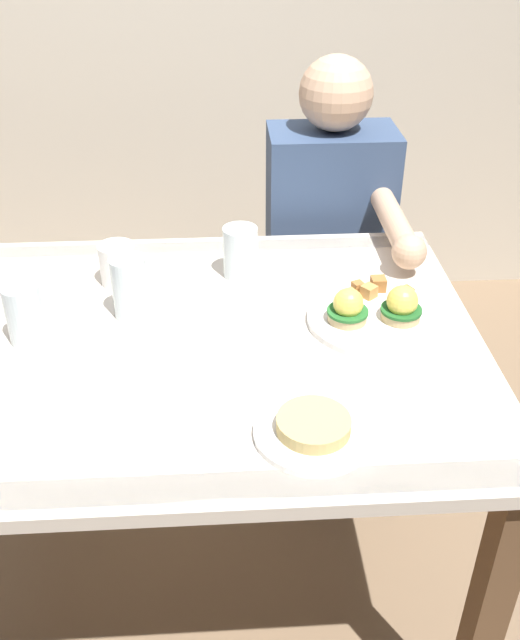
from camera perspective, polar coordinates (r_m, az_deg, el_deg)
name	(u,v)px	position (r m, az deg, el deg)	size (l,w,h in m)	color
ground_plane	(199,577)	(1.95, -4.89, -19.78)	(6.00, 6.00, 0.00)	#7F664C
dining_table	(185,381)	(1.49, -6.03, -4.91)	(1.20, 0.90, 0.74)	silver
eggs_benedict_plate	(374,312)	(1.48, 9.12, 0.61)	(0.27, 0.27, 0.09)	white
coffee_mug	(119,263)	(1.62, -11.23, 4.49)	(0.11, 0.08, 0.09)	white
fork	(122,424)	(1.24, -11.01, -8.18)	(0.15, 0.06, 0.00)	silver
water_glass_near	(26,318)	(1.46, -18.19, 0.14)	(0.07, 0.07, 0.13)	silver
water_glass_far	(240,254)	(1.62, -1.58, 5.29)	(0.08, 0.08, 0.12)	silver
water_glass_extra	(130,291)	(1.49, -10.33, 2.30)	(0.07, 0.07, 0.13)	silver
side_plate	(313,429)	(1.19, 4.29, -8.68)	(0.20, 0.20, 0.04)	white
diner_person	(331,239)	(2.01, 5.67, 6.47)	(0.34, 0.54, 1.14)	#33333D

